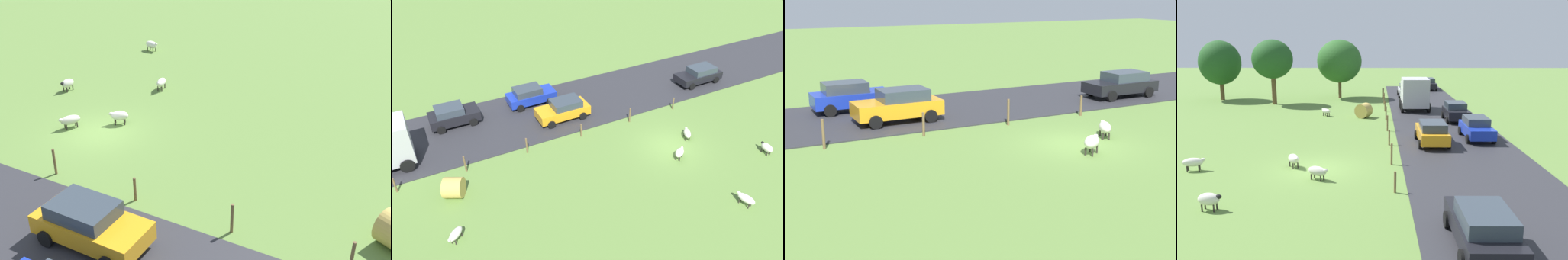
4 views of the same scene
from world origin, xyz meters
TOP-DOWN VIEW (x-y plane):
  - ground_plane at (0.00, 0.00)m, footprint 160.00×160.00m
  - road_strip at (8.86, 0.00)m, footprint 8.00×80.00m
  - sheep_1 at (0.27, -1.82)m, footprint 1.22×0.96m
  - sheep_2 at (-6.87, -0.42)m, footprint 1.27×0.73m
  - sheep_3 at (-1.43, 15.84)m, footprint 1.08×1.09m
  - sheep_4 at (-1.40, 0.26)m, footprint 0.95×1.09m
  - sheep_5 at (-3.84, -5.69)m, footprint 1.07×0.59m
  - hay_bale_0 at (2.17, 15.18)m, footprint 1.71×1.64m
  - tree_0 at (-1.14, 27.75)m, footprint 5.43×5.43m
  - tree_1 at (-15.15, 26.11)m, footprint 4.86×4.86m
  - tree_2 at (-8.10, 22.95)m, footprint 4.48×4.48m
  - fence_post_0 at (4.24, -3.58)m, footprint 0.12×0.12m
  - fence_post_1 at (4.24, 0.82)m, footprint 0.12×0.12m
  - fence_post_2 at (4.24, 5.22)m, footprint 0.12×0.12m
  - fence_post_3 at (4.24, 9.62)m, footprint 0.12×0.12m
  - fence_post_4 at (4.24, 14.03)m, footprint 0.12×0.12m
  - fence_post_5 at (4.24, 18.43)m, footprint 0.12×0.12m
  - fence_post_6 at (4.24, 22.83)m, footprint 0.12×0.12m
  - fence_post_7 at (4.24, 27.23)m, footprint 0.12×0.12m
  - truck_0 at (7.25, 18.99)m, footprint 2.89×4.41m
  - car_0 at (7.22, 5.36)m, footprint 2.13×4.27m
  - car_1 at (7.05, -8.82)m, footprint 2.14×4.46m
  - car_2 at (10.67, 6.93)m, footprint 2.03×4.12m
  - car_3 at (10.88, 35.99)m, footprint 2.07×4.59m
  - car_4 at (7.06, 28.80)m, footprint 1.94×4.09m
  - car_5 at (10.44, 13.53)m, footprint 2.10×3.84m

SIDE VIEW (x-z plane):
  - ground_plane at x=0.00m, z-range 0.00..0.00m
  - road_strip at x=8.86m, z-range 0.00..0.06m
  - sheep_1 at x=0.27m, z-range 0.12..0.85m
  - sheep_3 at x=-1.43m, z-range 0.13..0.86m
  - sheep_4 at x=-1.40m, z-range 0.12..0.90m
  - sheep_2 at x=-6.87m, z-range 0.13..0.89m
  - sheep_5 at x=-3.84m, z-range 0.12..0.92m
  - fence_post_0 at x=4.24m, z-range 0.00..1.07m
  - fence_post_2 at x=4.24m, z-range 0.00..1.09m
  - fence_post_5 at x=4.24m, z-range 0.00..1.10m
  - fence_post_4 at x=4.24m, z-range 0.00..1.25m
  - fence_post_3 at x=4.24m, z-range 0.00..1.27m
  - fence_post_7 at x=4.24m, z-range 0.00..1.29m
  - fence_post_1 at x=4.24m, z-range 0.00..1.29m
  - fence_post_6 at x=4.24m, z-range 0.00..1.30m
  - hay_bale_0 at x=2.17m, z-range 0.00..1.34m
  - car_1 at x=7.05m, z-range 0.10..1.62m
  - car_4 at x=7.06m, z-range 0.09..1.68m
  - car_2 at x=10.67m, z-range 0.09..1.68m
  - car_3 at x=10.88m, z-range 0.09..1.69m
  - car_0 at x=7.22m, z-range 0.09..1.71m
  - car_5 at x=10.44m, z-range 0.09..1.73m
  - truck_0 at x=7.25m, z-range 0.17..3.46m
  - tree_1 at x=-15.15m, z-range 0.91..7.95m
  - tree_0 at x=-1.14m, z-range 0.96..8.08m
  - tree_2 at x=-8.10m, z-range 1.41..8.56m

